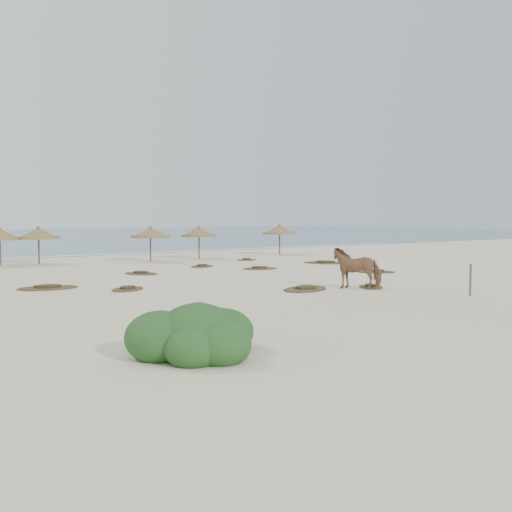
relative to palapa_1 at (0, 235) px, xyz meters
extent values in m
plane|color=beige|center=(7.25, -19.87, -1.93)|extent=(160.00, 160.00, 0.00)
cube|color=white|center=(7.25, 6.13, -1.93)|extent=(70.00, 0.60, 0.01)
cylinder|color=brown|center=(0.00, 0.00, -1.00)|extent=(0.11, 0.11, 1.86)
cylinder|color=olive|center=(0.00, 0.00, -0.23)|extent=(2.90, 2.90, 0.16)
cone|color=olive|center=(0.00, 0.00, 0.06)|extent=(2.80, 2.80, 0.67)
cylinder|color=brown|center=(2.22, -0.60, -0.98)|extent=(0.11, 0.11, 1.90)
cylinder|color=olive|center=(2.22, -0.60, -0.20)|extent=(2.77, 2.77, 0.16)
cone|color=olive|center=(2.22, -0.60, 0.10)|extent=(2.68, 2.68, 0.68)
cone|color=olive|center=(2.22, -0.60, 0.51)|extent=(0.33, 0.33, 0.20)
cylinder|color=brown|center=(9.09, -2.71, -0.99)|extent=(0.11, 0.11, 1.89)
cylinder|color=olive|center=(9.09, -2.71, -0.20)|extent=(3.44, 3.44, 0.16)
cone|color=olive|center=(9.09, -2.71, 0.09)|extent=(3.33, 3.33, 0.68)
cone|color=olive|center=(9.09, -2.71, 0.50)|extent=(0.32, 0.32, 0.20)
cylinder|color=brown|center=(13.09, -2.42, -1.00)|extent=(0.11, 0.11, 1.87)
cylinder|color=olive|center=(13.09, -2.42, -0.22)|extent=(3.54, 3.54, 0.16)
cone|color=olive|center=(13.09, -2.42, 0.07)|extent=(3.42, 3.42, 0.67)
cone|color=olive|center=(13.09, -2.42, 0.47)|extent=(0.32, 0.32, 0.20)
cylinder|color=brown|center=(20.67, -2.26, -0.98)|extent=(0.11, 0.11, 1.92)
cylinder|color=olive|center=(20.67, -2.26, -0.18)|extent=(3.03, 3.03, 0.16)
cone|color=olive|center=(20.67, -2.26, 0.12)|extent=(2.92, 2.92, 0.68)
cone|color=olive|center=(20.67, -2.26, 0.53)|extent=(0.33, 0.33, 0.20)
imported|color=#936643|center=(10.20, -21.29, -1.04)|extent=(2.09, 2.24, 1.78)
cylinder|color=brown|center=(12.15, -25.55, -1.31)|extent=(0.09, 0.09, 1.25)
cylinder|color=brown|center=(13.28, -19.45, -1.43)|extent=(0.09, 0.09, 1.01)
ellipsoid|color=#2E6029|center=(-1.43, -27.86, -1.43)|extent=(1.84, 1.84, 1.38)
ellipsoid|color=#2E6029|center=(-0.60, -27.59, -1.52)|extent=(1.48, 1.48, 1.11)
ellipsoid|color=#2E6029|center=(-2.16, -27.49, -1.47)|extent=(1.57, 1.57, 1.18)
ellipsoid|color=#2E6029|center=(-1.24, -28.51, -1.57)|extent=(1.38, 1.38, 1.04)
ellipsoid|color=#2E6029|center=(-1.79, -28.32, -1.58)|extent=(1.29, 1.29, 0.97)
ellipsoid|color=#2E6029|center=(-0.87, -27.03, -1.61)|extent=(1.11, 1.11, 0.83)
ellipsoid|color=#2E6029|center=(-1.15, -27.40, -1.10)|extent=(0.83, 0.83, 0.62)
ellipsoid|color=#2E6029|center=(-1.70, -27.77, -1.06)|extent=(0.74, 0.74, 0.55)
camera|label=1|loc=(-7.60, -38.83, 1.19)|focal=40.00mm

